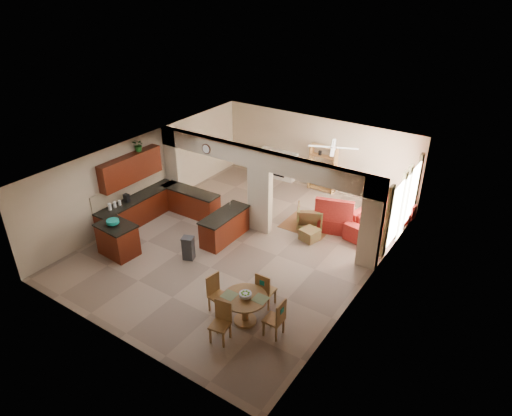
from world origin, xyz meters
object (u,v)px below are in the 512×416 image
Objects in this scene: sofa at (381,218)px; armchair at (310,216)px; dining_table at (245,305)px; kitchen_island at (118,239)px.

sofa is 2.33m from armchair.
dining_table is 5.01m from armchair.
sofa reaches higher than dining_table.
kitchen_island is 1.10× the size of dining_table.
sofa is 3.28× the size of armchair.
sofa is at bearing -175.45° from armchair.
sofa is at bearing 47.81° from kitchen_island.
kitchen_island is 6.12m from armchair.
armchair is (-2.01, -1.17, -0.02)m from sofa.
kitchen_island reaches higher than sofa.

